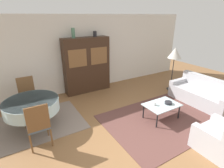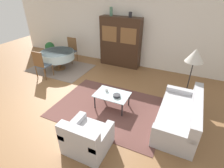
# 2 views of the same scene
# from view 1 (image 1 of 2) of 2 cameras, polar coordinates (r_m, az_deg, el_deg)

# --- Properties ---
(ground_plane) EXTENTS (14.00, 14.00, 0.00)m
(ground_plane) POSITION_cam_1_polar(r_m,az_deg,el_deg) (4.06, 8.24, -19.59)
(ground_plane) COLOR brown
(wall_back) EXTENTS (10.00, 0.06, 2.70)m
(wall_back) POSITION_cam_1_polar(r_m,az_deg,el_deg) (6.41, -12.03, 9.31)
(wall_back) COLOR silver
(wall_back) RESTS_ON ground_plane
(area_rug) EXTENTS (3.01, 2.24, 0.01)m
(area_rug) POSITION_cam_1_polar(r_m,az_deg,el_deg) (5.04, 15.73, -11.13)
(area_rug) COLOR brown
(area_rug) RESTS_ON ground_plane
(dining_rug) EXTENTS (2.34, 1.72, 0.01)m
(dining_rug) POSITION_cam_1_polar(r_m,az_deg,el_deg) (5.08, -23.53, -11.97)
(dining_rug) COLOR gray
(dining_rug) RESTS_ON ground_plane
(couch) EXTENTS (0.88, 1.88, 0.81)m
(couch) POSITION_cam_1_polar(r_m,az_deg,el_deg) (6.30, 27.28, -3.03)
(couch) COLOR #B2B2B7
(couch) RESTS_ON ground_plane
(armchair) EXTENTS (0.86, 0.80, 0.79)m
(armchair) POSITION_cam_1_polar(r_m,az_deg,el_deg) (4.37, 32.23, -14.95)
(armchair) COLOR #B2B2B7
(armchair) RESTS_ON ground_plane
(coffee_table) EXTENTS (0.94, 0.63, 0.42)m
(coffee_table) POSITION_cam_1_polar(r_m,az_deg,el_deg) (4.92, 15.96, -6.85)
(coffee_table) COLOR black
(coffee_table) RESTS_ON area_rug
(display_cabinet) EXTENTS (1.65, 0.43, 1.96)m
(display_cabinet) POSITION_cam_1_polar(r_m,az_deg,el_deg) (6.37, -8.22, 6.07)
(display_cabinet) COLOR #382316
(display_cabinet) RESTS_ON ground_plane
(dining_table) EXTENTS (1.31, 1.31, 0.73)m
(dining_table) POSITION_cam_1_polar(r_m,az_deg,el_deg) (4.75, -24.72, -6.46)
(dining_table) COLOR brown
(dining_table) RESTS_ON dining_rug
(dining_chair_near) EXTENTS (0.44, 0.44, 1.03)m
(dining_chair_near) POSITION_cam_1_polar(r_m,az_deg,el_deg) (3.98, -22.98, -11.87)
(dining_chair_near) COLOR brown
(dining_chair_near) RESTS_ON dining_rug
(dining_chair_far) EXTENTS (0.44, 0.44, 1.03)m
(dining_chair_far) POSITION_cam_1_polar(r_m,az_deg,el_deg) (5.56, -25.93, -2.73)
(dining_chair_far) COLOR brown
(dining_chair_far) RESTS_ON dining_rug
(floor_lamp) EXTENTS (0.48, 0.48, 1.59)m
(floor_lamp) POSITION_cam_1_polar(r_m,az_deg,el_deg) (6.72, 19.84, 9.20)
(floor_lamp) COLOR black
(floor_lamp) RESTS_ON ground_plane
(cup) EXTENTS (0.08, 0.08, 0.09)m
(cup) POSITION_cam_1_polar(r_m,az_deg,el_deg) (4.79, 13.69, -6.25)
(cup) COLOR white
(cup) RESTS_ON coffee_table
(bowl) EXTENTS (0.19, 0.19, 0.07)m
(bowl) POSITION_cam_1_polar(r_m,az_deg,el_deg) (4.96, 17.93, -5.84)
(bowl) COLOR #232328
(bowl) RESTS_ON coffee_table
(vase_tall) EXTENTS (0.12, 0.12, 0.32)m
(vase_tall) POSITION_cam_1_polar(r_m,az_deg,el_deg) (6.02, -12.56, 15.94)
(vase_tall) COLOR #4C7A60
(vase_tall) RESTS_ON display_cabinet
(vase_short) EXTENTS (0.12, 0.12, 0.19)m
(vase_short) POSITION_cam_1_polar(r_m,az_deg,el_deg) (6.32, -5.61, 15.99)
(vase_short) COLOR #232328
(vase_short) RESTS_ON display_cabinet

